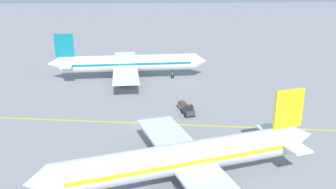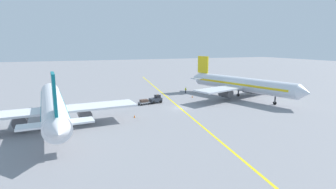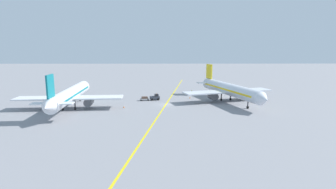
{
  "view_description": "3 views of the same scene",
  "coord_description": "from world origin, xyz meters",
  "px_view_note": "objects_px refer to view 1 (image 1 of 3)",
  "views": [
    {
      "loc": [
        -59.69,
        -0.49,
        25.23
      ],
      "look_at": [
        1.33,
        -3.23,
        4.54
      ],
      "focal_mm": 42.0,
      "sensor_mm": 36.0,
      "label": 1
    },
    {
      "loc": [
        23.46,
        52.01,
        13.83
      ],
      "look_at": [
        2.9,
        0.0,
        3.27
      ],
      "focal_mm": 28.0,
      "sensor_mm": 36.0,
      "label": 2
    },
    {
      "loc": [
        0.08,
        74.02,
        16.2
      ],
      "look_at": [
        -0.66,
        -0.56,
        2.89
      ],
      "focal_mm": 28.0,
      "sensor_mm": 36.0,
      "label": 3
    }
  ],
  "objects_px": {
    "baggage_tug_dark": "(188,110)",
    "traffic_cone_by_wingtip": "(128,99)",
    "traffic_cone_mid_apron": "(280,163)",
    "airplane_at_gate": "(186,158)",
    "airplane_adjacent_stand": "(128,64)",
    "traffic_cone_near_nose": "(214,142)",
    "baggage_cart_trailing": "(183,105)",
    "ground_crew_worker": "(263,140)"
  },
  "relations": [
    {
      "from": "baggage_tug_dark",
      "to": "baggage_cart_trailing",
      "type": "xyz_separation_m",
      "value": [
        3.22,
        0.72,
        -0.14
      ]
    },
    {
      "from": "airplane_at_gate",
      "to": "traffic_cone_mid_apron",
      "type": "relative_size",
      "value": 63.27
    },
    {
      "from": "baggage_tug_dark",
      "to": "baggage_cart_trailing",
      "type": "relative_size",
      "value": 1.14
    },
    {
      "from": "airplane_adjacent_stand",
      "to": "traffic_cone_by_wingtip",
      "type": "bearing_deg",
      "value": -177.43
    },
    {
      "from": "traffic_cone_mid_apron",
      "to": "traffic_cone_by_wingtip",
      "type": "distance_m",
      "value": 33.71
    },
    {
      "from": "airplane_at_gate",
      "to": "traffic_cone_near_nose",
      "type": "height_order",
      "value": "airplane_at_gate"
    },
    {
      "from": "airplane_adjacent_stand",
      "to": "ground_crew_worker",
      "type": "distance_m",
      "value": 40.82
    },
    {
      "from": "ground_crew_worker",
      "to": "airplane_adjacent_stand",
      "type": "bearing_deg",
      "value": 31.07
    },
    {
      "from": "ground_crew_worker",
      "to": "traffic_cone_by_wingtip",
      "type": "xyz_separation_m",
      "value": [
        20.61,
        20.38,
        -0.63
      ]
    },
    {
      "from": "traffic_cone_mid_apron",
      "to": "traffic_cone_by_wingtip",
      "type": "height_order",
      "value": "same"
    },
    {
      "from": "baggage_cart_trailing",
      "to": "traffic_cone_mid_apron",
      "type": "bearing_deg",
      "value": -152.51
    },
    {
      "from": "airplane_adjacent_stand",
      "to": "traffic_cone_mid_apron",
      "type": "bearing_deg",
      "value": -151.65
    },
    {
      "from": "traffic_cone_by_wingtip",
      "to": "airplane_adjacent_stand",
      "type": "bearing_deg",
      "value": 2.57
    },
    {
      "from": "airplane_at_gate",
      "to": "ground_crew_worker",
      "type": "distance_m",
      "value": 15.91
    },
    {
      "from": "traffic_cone_near_nose",
      "to": "traffic_cone_mid_apron",
      "type": "bearing_deg",
      "value": -131.95
    },
    {
      "from": "ground_crew_worker",
      "to": "airplane_at_gate",
      "type": "bearing_deg",
      "value": 130.1
    },
    {
      "from": "ground_crew_worker",
      "to": "traffic_cone_mid_apron",
      "type": "bearing_deg",
      "value": -171.64
    },
    {
      "from": "traffic_cone_mid_apron",
      "to": "airplane_at_gate",
      "type": "bearing_deg",
      "value": 109.32
    },
    {
      "from": "traffic_cone_near_nose",
      "to": "airplane_at_gate",
      "type": "bearing_deg",
      "value": 155.41
    },
    {
      "from": "baggage_tug_dark",
      "to": "traffic_cone_mid_apron",
      "type": "distance_m",
      "value": 20.87
    },
    {
      "from": "baggage_tug_dark",
      "to": "traffic_cone_by_wingtip",
      "type": "distance_m",
      "value": 13.55
    },
    {
      "from": "airplane_at_gate",
      "to": "traffic_cone_by_wingtip",
      "type": "relative_size",
      "value": 63.27
    },
    {
      "from": "baggage_tug_dark",
      "to": "airplane_at_gate",
      "type": "bearing_deg",
      "value": 173.86
    },
    {
      "from": "traffic_cone_mid_apron",
      "to": "ground_crew_worker",
      "type": "bearing_deg",
      "value": 8.36
    },
    {
      "from": "airplane_adjacent_stand",
      "to": "traffic_cone_by_wingtip",
      "type": "xyz_separation_m",
      "value": [
        -14.27,
        -0.64,
        -3.43
      ]
    },
    {
      "from": "airplane_at_gate",
      "to": "traffic_cone_near_nose",
      "type": "relative_size",
      "value": 63.27
    },
    {
      "from": "baggage_tug_dark",
      "to": "traffic_cone_mid_apron",
      "type": "xyz_separation_m",
      "value": [
        -18.09,
        -10.37,
        -0.63
      ]
    },
    {
      "from": "airplane_adjacent_stand",
      "to": "traffic_cone_near_nose",
      "type": "relative_size",
      "value": 64.61
    },
    {
      "from": "baggage_tug_dark",
      "to": "traffic_cone_near_nose",
      "type": "relative_size",
      "value": 5.92
    },
    {
      "from": "traffic_cone_near_nose",
      "to": "traffic_cone_mid_apron",
      "type": "relative_size",
      "value": 1.0
    },
    {
      "from": "airplane_at_gate",
      "to": "airplane_adjacent_stand",
      "type": "bearing_deg",
      "value": 11.37
    },
    {
      "from": "airplane_adjacent_stand",
      "to": "baggage_tug_dark",
      "type": "xyz_separation_m",
      "value": [
        -22.39,
        -11.47,
        -2.81
      ]
    },
    {
      "from": "airplane_at_gate",
      "to": "traffic_cone_mid_apron",
      "type": "distance_m",
      "value": 13.99
    },
    {
      "from": "traffic_cone_by_wingtip",
      "to": "baggage_cart_trailing",
      "type": "bearing_deg",
      "value": -115.85
    },
    {
      "from": "ground_crew_worker",
      "to": "traffic_cone_mid_apron",
      "type": "xyz_separation_m",
      "value": [
        -5.6,
        -0.82,
        -0.63
      ]
    },
    {
      "from": "baggage_tug_dark",
      "to": "traffic_cone_by_wingtip",
      "type": "height_order",
      "value": "baggage_tug_dark"
    },
    {
      "from": "baggage_tug_dark",
      "to": "traffic_cone_near_nose",
      "type": "height_order",
      "value": "baggage_tug_dark"
    },
    {
      "from": "baggage_tug_dark",
      "to": "traffic_cone_mid_apron",
      "type": "bearing_deg",
      "value": -150.18
    },
    {
      "from": "traffic_cone_mid_apron",
      "to": "baggage_tug_dark",
      "type": "bearing_deg",
      "value": 29.82
    },
    {
      "from": "traffic_cone_near_nose",
      "to": "traffic_cone_mid_apron",
      "type": "height_order",
      "value": "same"
    },
    {
      "from": "airplane_at_gate",
      "to": "airplane_adjacent_stand",
      "type": "distance_m",
      "value": 45.87
    },
    {
      "from": "baggage_cart_trailing",
      "to": "traffic_cone_near_nose",
      "type": "bearing_deg",
      "value": -166.49
    }
  ]
}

